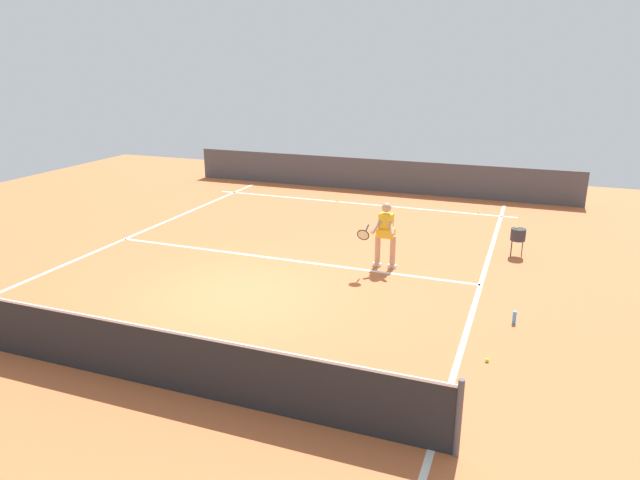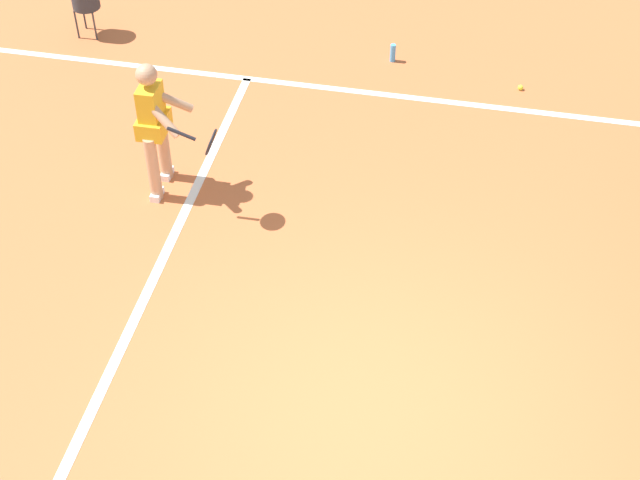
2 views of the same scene
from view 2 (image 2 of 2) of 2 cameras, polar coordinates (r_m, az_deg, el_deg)
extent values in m
plane|color=#C66638|center=(8.44, 2.98, -9.74)|extent=(28.38, 28.38, 0.00)
cube|color=white|center=(8.91, -12.12, -7.11)|extent=(9.38, 0.10, 0.01)
cube|color=white|center=(11.87, 6.73, 8.26)|extent=(0.10, 19.83, 0.01)
cylinder|color=tan|center=(10.51, -9.28, 5.41)|extent=(0.13, 0.13, 0.78)
cylinder|color=tan|center=(10.25, -9.88, 4.19)|extent=(0.13, 0.13, 0.78)
cube|color=white|center=(10.73, -9.07, 3.92)|extent=(0.20, 0.10, 0.08)
cube|color=white|center=(10.47, -9.66, 2.70)|extent=(0.20, 0.10, 0.08)
cube|color=gold|center=(10.00, -10.00, 7.74)|extent=(0.32, 0.21, 0.52)
cube|color=gold|center=(10.11, -9.86, 6.81)|extent=(0.40, 0.29, 0.20)
sphere|color=tan|center=(9.78, -10.28, 9.65)|extent=(0.22, 0.22, 0.22)
cylinder|color=tan|center=(10.06, -8.93, 8.24)|extent=(0.29, 0.47, 0.37)
cylinder|color=tan|center=(9.83, -9.45, 7.26)|extent=(0.28, 0.47, 0.37)
cylinder|color=black|center=(9.63, -8.24, 6.27)|extent=(0.04, 0.29, 0.14)
torus|color=black|center=(9.58, -6.48, 5.80)|extent=(0.29, 0.12, 0.28)
cylinder|color=beige|center=(9.58, -6.48, 5.80)|extent=(0.24, 0.09, 0.23)
sphere|color=#D1E533|center=(12.22, 11.83, 8.86)|extent=(0.07, 0.07, 0.07)
cylinder|color=#333338|center=(13.20, -13.24, 12.24)|extent=(0.02, 0.02, 0.40)
cylinder|color=#333338|center=(13.49, -13.85, 12.85)|extent=(0.02, 0.02, 0.40)
cylinder|color=#333338|center=(13.30, -14.26, 12.30)|extent=(0.02, 0.02, 0.40)
cylinder|color=#4C9EE5|center=(12.50, 4.35, 11.03)|extent=(0.07, 0.07, 0.24)
camera|label=1|loc=(14.13, 55.25, 17.95)|focal=32.27mm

